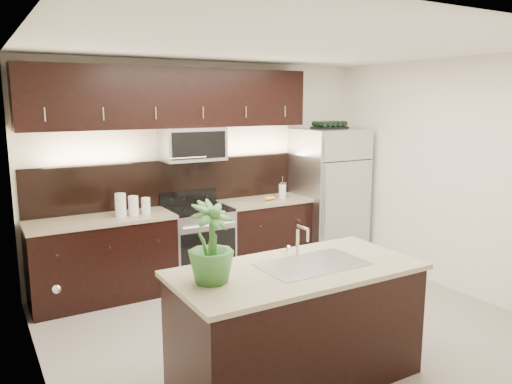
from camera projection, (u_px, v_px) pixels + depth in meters
ground at (291, 328)px, 4.94m from camera, size 4.50×4.50×0.00m
room_walls at (286, 159)px, 4.55m from camera, size 4.52×4.02×2.71m
counter_run at (183, 246)px, 6.07m from camera, size 3.51×0.65×0.94m
upper_fixtures at (176, 107)px, 5.90m from camera, size 3.49×0.40×1.66m
island at (296, 324)px, 3.96m from camera, size 1.96×0.96×0.94m
sink_faucet at (312, 262)px, 3.95m from camera, size 0.84×0.50×0.28m
refrigerator at (328, 194)px, 7.01m from camera, size 0.89×0.80×1.84m
wine_rack at (330, 125)px, 6.84m from camera, size 0.45×0.28×0.11m
plant at (211, 243)px, 3.50m from camera, size 0.41×0.41×0.59m
canisters at (130, 205)px, 5.60m from camera, size 0.40×0.12×0.27m
french_press at (282, 190)px, 6.62m from camera, size 0.10×0.10×0.29m
bananas at (266, 199)px, 6.48m from camera, size 0.18×0.15×0.05m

